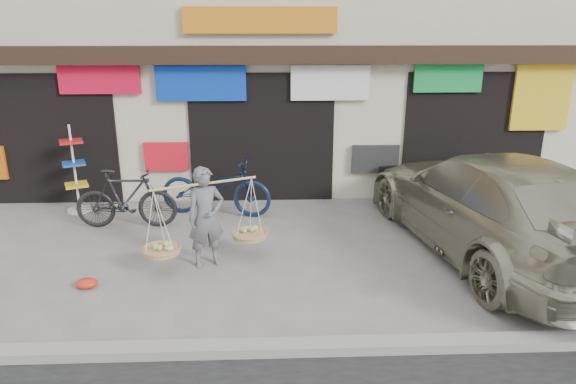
{
  "coord_description": "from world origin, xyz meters",
  "views": [
    {
      "loc": [
        0.13,
        -7.07,
        3.59
      ],
      "look_at": [
        0.44,
        0.9,
        1.01
      ],
      "focal_mm": 32.0,
      "sensor_mm": 36.0,
      "label": 1
    }
  ],
  "objects_px": {
    "suv": "(491,203)",
    "display_rack": "(76,177)",
    "bike_2": "(216,187)",
    "bike_1": "(126,199)",
    "street_vendor": "(206,221)"
  },
  "relations": [
    {
      "from": "bike_1",
      "to": "bike_2",
      "type": "relative_size",
      "value": 0.84
    },
    {
      "from": "bike_1",
      "to": "bike_2",
      "type": "height_order",
      "value": "bike_2"
    },
    {
      "from": "bike_1",
      "to": "street_vendor",
      "type": "bearing_deg",
      "value": -134.11
    },
    {
      "from": "bike_1",
      "to": "suv",
      "type": "relative_size",
      "value": 0.31
    },
    {
      "from": "street_vendor",
      "to": "suv",
      "type": "height_order",
      "value": "suv"
    },
    {
      "from": "street_vendor",
      "to": "bike_2",
      "type": "relative_size",
      "value": 0.84
    },
    {
      "from": "street_vendor",
      "to": "bike_2",
      "type": "distance_m",
      "value": 2.28
    },
    {
      "from": "bike_1",
      "to": "display_rack",
      "type": "relative_size",
      "value": 1.05
    },
    {
      "from": "street_vendor",
      "to": "bike_1",
      "type": "distance_m",
      "value": 2.36
    },
    {
      "from": "bike_2",
      "to": "bike_1",
      "type": "bearing_deg",
      "value": 122.49
    },
    {
      "from": "suv",
      "to": "display_rack",
      "type": "xyz_separation_m",
      "value": [
        -7.49,
        2.23,
        -0.12
      ]
    },
    {
      "from": "street_vendor",
      "to": "bike_2",
      "type": "xyz_separation_m",
      "value": [
        -0.07,
        2.28,
        -0.15
      ]
    },
    {
      "from": "bike_2",
      "to": "suv",
      "type": "relative_size",
      "value": 0.37
    },
    {
      "from": "street_vendor",
      "to": "suv",
      "type": "distance_m",
      "value": 4.62
    },
    {
      "from": "bike_2",
      "to": "display_rack",
      "type": "height_order",
      "value": "display_rack"
    }
  ]
}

